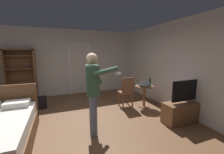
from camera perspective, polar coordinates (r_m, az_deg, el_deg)
ground_plane at (r=3.64m, az=-10.10°, el=-19.44°), size 6.77×6.77×0.00m
wall_back at (r=6.31m, az=-16.14°, el=5.60°), size 5.69×0.12×2.70m
wall_right at (r=4.61m, az=25.67°, el=3.64°), size 0.12×6.40×2.70m
doorway_frame at (r=6.28m, az=-12.80°, el=4.55°), size 0.93×0.08×2.13m
bookshelf at (r=6.21m, az=-32.56°, el=1.32°), size 0.99×0.32×1.89m
tv_flatscreen at (r=4.20m, az=26.92°, el=-11.51°), size 1.18×0.40×1.09m
side_table at (r=4.79m, az=12.77°, el=-6.19°), size 0.60×0.60×0.70m
laptop at (r=4.66m, az=12.70°, el=-3.02°), size 0.42×0.42×0.17m
bottle_on_table at (r=4.72m, az=14.88°, el=-2.05°), size 0.06×0.06×0.30m
wooden_chair at (r=4.67m, az=5.86°, el=-5.44°), size 0.42×0.42×0.99m
person_blue_shirt at (r=3.06m, az=-7.56°, el=-4.48°), size 0.67×0.62×1.76m
suitcase_dark at (r=5.20m, az=-27.67°, el=-9.17°), size 0.56×0.33×0.36m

